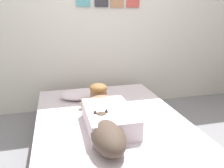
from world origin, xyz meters
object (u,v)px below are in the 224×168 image
at_px(bed, 110,133).
at_px(coffee_cup, 115,99).
at_px(person_lying, 106,111).
at_px(pillow, 82,94).
at_px(cell_phone, 99,135).
at_px(dog, 107,135).

xyz_separation_m(bed, coffee_cup, (0.16, 0.37, 0.22)).
bearing_deg(person_lying, coffee_cup, 63.78).
relative_size(bed, coffee_cup, 16.30).
bearing_deg(bed, person_lying, -129.03).
bearing_deg(person_lying, pillow, 102.99).
xyz_separation_m(person_lying, cell_phone, (-0.12, -0.26, -0.10)).
bearing_deg(dog, pillow, 93.36).
xyz_separation_m(pillow, cell_phone, (0.03, -0.93, -0.05)).
distance_m(bed, dog, 0.61).
distance_m(bed, pillow, 0.68).
relative_size(bed, dog, 3.54).
relative_size(pillow, person_lying, 0.57).
xyz_separation_m(bed, pillow, (-0.21, 0.60, 0.24)).
relative_size(coffee_cup, cell_phone, 0.89).
distance_m(bed, coffee_cup, 0.46).
bearing_deg(pillow, person_lying, -77.01).
bearing_deg(bed, pillow, 109.63).
bearing_deg(cell_phone, dog, -80.37).
bearing_deg(coffee_cup, pillow, 148.24).
distance_m(person_lying, cell_phone, 0.30).
height_order(bed, person_lying, person_lying).
bearing_deg(cell_phone, person_lying, 64.99).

